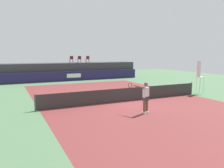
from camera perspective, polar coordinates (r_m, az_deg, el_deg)
The scene contains 13 objects.
ground_plane at distance 18.43m, azimuth -0.83°, elevation -2.67°, with size 48.00×48.00×0.00m, color #4C704C.
court_inner at distance 15.81m, azimuth 3.79°, elevation -4.43°, with size 12.00×22.00×0.00m, color maroon.
sponsor_wall at distance 28.13m, azimuth -9.93°, elevation 2.05°, with size 18.00×0.22×1.20m.
spectator_platform at distance 29.81m, azimuth -10.91°, elevation 3.31°, with size 18.00×2.80×2.20m, color #38383D.
spectator_chair_far_left at distance 29.98m, azimuth -10.45°, elevation 6.40°, with size 0.48×0.48×0.89m.
spectator_chair_left at distance 30.14m, azimuth -8.47°, elevation 6.45°, with size 0.46×0.46×0.89m.
spectator_chair_center at distance 30.12m, azimuth -6.33°, elevation 6.48°, with size 0.48×0.48×0.89m.
umpire_chair at distance 20.00m, azimuth 21.68°, elevation 2.19°, with size 0.48×0.48×2.76m.
tennis_net at distance 15.72m, azimuth 3.80°, elevation -2.74°, with size 12.40×0.02×0.95m, color #2D2D2D.
net_post_near at distance 13.80m, azimuth -19.27°, elevation -4.53°, with size 0.10×0.10×1.00m, color #4C4C51.
net_post_far at distance 19.50m, azimuth 19.85°, elevation -1.07°, with size 0.10×0.10×1.00m, color #4C4C51.
tennis_player at distance 12.59m, azimuth 8.60°, elevation -3.19°, with size 0.96×1.09×1.77m.
tennis_ball at distance 19.33m, azimuth -11.53°, elevation -2.22°, with size 0.07×0.07×0.07m, color #D8EA33.
Camera 1 is at (-7.66, -13.42, 3.33)m, focal length 35.35 mm.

